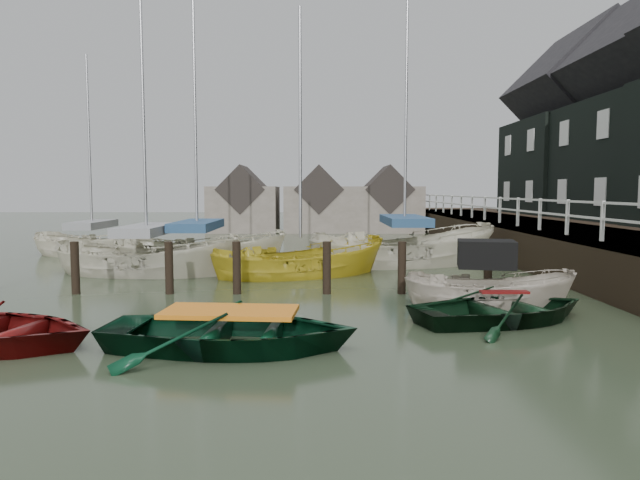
{
  "coord_description": "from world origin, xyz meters",
  "views": [
    {
      "loc": [
        0.98,
        -12.04,
        2.76
      ],
      "look_at": [
        1.02,
        3.48,
        1.4
      ],
      "focal_mm": 32.0,
      "sensor_mm": 36.0,
      "label": 1
    }
  ],
  "objects_px": {
    "motorboat": "(487,303)",
    "rowboat_green": "(231,349)",
    "rowboat_dkgreen": "(504,321)",
    "sailboat_e": "(93,254)",
    "sailboat_d": "(404,263)",
    "sailboat_c": "(301,275)",
    "sailboat_b": "(198,266)",
    "sailboat_a": "(148,272)"
  },
  "relations": [
    {
      "from": "sailboat_c",
      "to": "sailboat_d",
      "type": "bearing_deg",
      "value": -74.45
    },
    {
      "from": "motorboat",
      "to": "sailboat_e",
      "type": "height_order",
      "value": "sailboat_e"
    },
    {
      "from": "rowboat_dkgreen",
      "to": "sailboat_d",
      "type": "distance_m",
      "value": 9.19
    },
    {
      "from": "rowboat_green",
      "to": "sailboat_b",
      "type": "relative_size",
      "value": 0.41
    },
    {
      "from": "rowboat_dkgreen",
      "to": "sailboat_e",
      "type": "xyz_separation_m",
      "value": [
        -13.42,
        12.08,
        0.06
      ]
    },
    {
      "from": "motorboat",
      "to": "rowboat_green",
      "type": "bearing_deg",
      "value": 134.03
    },
    {
      "from": "rowboat_green",
      "to": "sailboat_b",
      "type": "bearing_deg",
      "value": 19.59
    },
    {
      "from": "sailboat_b",
      "to": "sailboat_d",
      "type": "distance_m",
      "value": 7.52
    },
    {
      "from": "rowboat_dkgreen",
      "to": "sailboat_c",
      "type": "height_order",
      "value": "sailboat_c"
    },
    {
      "from": "sailboat_e",
      "to": "motorboat",
      "type": "bearing_deg",
      "value": -111.16
    },
    {
      "from": "rowboat_green",
      "to": "sailboat_b",
      "type": "distance_m",
      "value": 10.75
    },
    {
      "from": "rowboat_dkgreen",
      "to": "sailboat_e",
      "type": "height_order",
      "value": "sailboat_e"
    },
    {
      "from": "motorboat",
      "to": "sailboat_d",
      "type": "bearing_deg",
      "value": 17.42
    },
    {
      "from": "sailboat_d",
      "to": "rowboat_dkgreen",
      "type": "bearing_deg",
      "value": 171.95
    },
    {
      "from": "rowboat_dkgreen",
      "to": "motorboat",
      "type": "bearing_deg",
      "value": -21.18
    },
    {
      "from": "sailboat_a",
      "to": "sailboat_c",
      "type": "height_order",
      "value": "sailboat_a"
    },
    {
      "from": "rowboat_dkgreen",
      "to": "sailboat_a",
      "type": "xyz_separation_m",
      "value": [
        -9.55,
        6.82,
        0.07
      ]
    },
    {
      "from": "rowboat_dkgreen",
      "to": "motorboat",
      "type": "height_order",
      "value": "motorboat"
    },
    {
      "from": "sailboat_c",
      "to": "sailboat_d",
      "type": "relative_size",
      "value": 0.81
    },
    {
      "from": "rowboat_dkgreen",
      "to": "sailboat_e",
      "type": "distance_m",
      "value": 18.06
    },
    {
      "from": "rowboat_green",
      "to": "motorboat",
      "type": "distance_m",
      "value": 6.53
    },
    {
      "from": "rowboat_green",
      "to": "sailboat_b",
      "type": "height_order",
      "value": "sailboat_b"
    },
    {
      "from": "rowboat_green",
      "to": "motorboat",
      "type": "xyz_separation_m",
      "value": [
        5.51,
        3.51,
        0.11
      ]
    },
    {
      "from": "rowboat_green",
      "to": "sailboat_c",
      "type": "bearing_deg",
      "value": -1.6
    },
    {
      "from": "rowboat_green",
      "to": "motorboat",
      "type": "bearing_deg",
      "value": -52.79
    },
    {
      "from": "rowboat_green",
      "to": "rowboat_dkgreen",
      "type": "xyz_separation_m",
      "value": [
        5.44,
        2.09,
        0.0
      ]
    },
    {
      "from": "rowboat_green",
      "to": "sailboat_e",
      "type": "xyz_separation_m",
      "value": [
        -7.99,
        14.17,
        0.06
      ]
    },
    {
      "from": "sailboat_b",
      "to": "sailboat_e",
      "type": "height_order",
      "value": "sailboat_b"
    },
    {
      "from": "sailboat_c",
      "to": "sailboat_e",
      "type": "relative_size",
      "value": 1.02
    },
    {
      "from": "motorboat",
      "to": "sailboat_c",
      "type": "relative_size",
      "value": 0.43
    },
    {
      "from": "motorboat",
      "to": "sailboat_c",
      "type": "distance_m",
      "value": 6.82
    },
    {
      "from": "sailboat_a",
      "to": "rowboat_dkgreen",
      "type": "bearing_deg",
      "value": -117.54
    },
    {
      "from": "rowboat_green",
      "to": "sailboat_a",
      "type": "distance_m",
      "value": 9.81
    },
    {
      "from": "rowboat_dkgreen",
      "to": "sailboat_e",
      "type": "relative_size",
      "value": 0.43
    },
    {
      "from": "sailboat_b",
      "to": "sailboat_a",
      "type": "bearing_deg",
      "value": 152.15
    },
    {
      "from": "rowboat_green",
      "to": "sailboat_d",
      "type": "height_order",
      "value": "sailboat_d"
    },
    {
      "from": "sailboat_c",
      "to": "sailboat_e",
      "type": "bearing_deg",
      "value": 38.12
    },
    {
      "from": "sailboat_c",
      "to": "sailboat_d",
      "type": "xyz_separation_m",
      "value": [
        3.76,
        2.67,
        0.05
      ]
    },
    {
      "from": "sailboat_b",
      "to": "sailboat_c",
      "type": "height_order",
      "value": "sailboat_b"
    },
    {
      "from": "motorboat",
      "to": "sailboat_c",
      "type": "bearing_deg",
      "value": 53.46
    },
    {
      "from": "sailboat_b",
      "to": "motorboat",
      "type": "bearing_deg",
      "value": -115.32
    },
    {
      "from": "sailboat_c",
      "to": "sailboat_e",
      "type": "distance_m",
      "value": 10.54
    }
  ]
}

